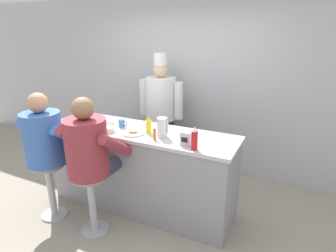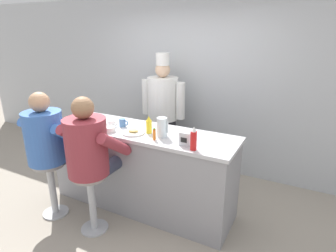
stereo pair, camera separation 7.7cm
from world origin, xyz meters
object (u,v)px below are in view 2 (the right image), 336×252
water_pitcher_clear (162,127)px  cook_in_whites_near (163,109)px  breakfast_plate (133,132)px  hot_sauce_bottle_orange (154,134)px  napkin_dispenser_chrome (185,139)px  coffee_mug_blue (123,123)px  diner_seated_maroon (90,150)px  coffee_mug_white (112,123)px  diner_seated_blue (48,140)px  ketchup_bottle_red (194,139)px  cereal_bowl (110,129)px  mustard_bottle_yellow (149,125)px

water_pitcher_clear → cook_in_whites_near: bearing=118.1°
water_pitcher_clear → breakfast_plate: 0.37m
hot_sauce_bottle_orange → napkin_dispenser_chrome: bearing=1.3°
cook_in_whites_near → coffee_mug_blue: bearing=-90.0°
coffee_mug_blue → napkin_dispenser_chrome: bearing=-12.0°
breakfast_plate → diner_seated_maroon: bearing=-115.3°
hot_sauce_bottle_orange → diner_seated_maroon: size_ratio=0.08×
coffee_mug_blue → cook_in_whites_near: 1.04m
coffee_mug_white → diner_seated_blue: 0.76m
ketchup_bottle_red → hot_sauce_bottle_orange: ketchup_bottle_red is taller
coffee_mug_white → diner_seated_maroon: 0.59m
cereal_bowl → hot_sauce_bottle_orange: bearing=1.3°
coffee_mug_blue → diner_seated_maroon: size_ratio=0.08×
mustard_bottle_yellow → breakfast_plate: mustard_bottle_yellow is taller
diner_seated_maroon → napkin_dispenser_chrome: bearing=25.1°
napkin_dispenser_chrome → cereal_bowl: bearing=-178.7°
napkin_dispenser_chrome → diner_seated_blue: (-1.54, -0.43, -0.15)m
ketchup_bottle_red → diner_seated_maroon: diner_seated_maroon is taller
diner_seated_blue → diner_seated_maroon: 0.63m
hot_sauce_bottle_orange → coffee_mug_blue: 0.61m
cereal_bowl → diner_seated_maroon: size_ratio=0.08×
coffee_mug_blue → cook_in_whites_near: bearing=90.0°
breakfast_plate → cereal_bowl: size_ratio=2.01×
hot_sauce_bottle_orange → ketchup_bottle_red: bearing=-6.6°
ketchup_bottle_red → diner_seated_maroon: (-1.03, -0.36, -0.18)m
coffee_mug_white → diner_seated_blue: (-0.49, -0.57, -0.12)m
diner_seated_blue → diner_seated_maroon: size_ratio=0.99×
ketchup_bottle_red → mustard_bottle_yellow: ketchup_bottle_red is taller
breakfast_plate → cook_in_whites_near: (-0.25, 1.18, -0.03)m
water_pitcher_clear → breakfast_plate: water_pitcher_clear is taller
ketchup_bottle_red → napkin_dispenser_chrome: bearing=152.1°
cereal_bowl → coffee_mug_white: bearing=121.0°
cereal_bowl → cook_in_whites_near: size_ratio=0.07×
water_pitcher_clear → hot_sauce_bottle_orange: bearing=-101.8°
breakfast_plate → coffee_mug_white: bearing=167.3°
cereal_bowl → diner_seated_blue: diner_seated_blue is taller
cereal_bowl → diner_seated_maroon: (0.05, -0.41, -0.10)m
mustard_bottle_yellow → cook_in_whites_near: size_ratio=0.11×
ketchup_bottle_red → cook_in_whites_near: (-1.05, 1.30, -0.13)m
breakfast_plate → diner_seated_blue: bearing=-150.7°
diner_seated_maroon → diner_seated_blue: bearing=-179.9°
mustard_bottle_yellow → water_pitcher_clear: 0.19m
coffee_mug_white → cook_in_whites_near: (0.12, 1.10, -0.06)m
breakfast_plate → napkin_dispenser_chrome: napkin_dispenser_chrome is taller
diner_seated_blue → diner_seated_maroon: diner_seated_maroon is taller
cereal_bowl → coffee_mug_blue: bearing=82.9°
ketchup_bottle_red → hot_sauce_bottle_orange: 0.49m
diner_seated_maroon → cook_in_whites_near: (-0.02, 1.66, 0.05)m
ketchup_bottle_red → cereal_bowl: size_ratio=1.87×
ketchup_bottle_red → cook_in_whites_near: bearing=129.0°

